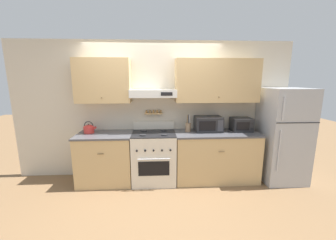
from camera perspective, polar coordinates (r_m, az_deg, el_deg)
ground_plane at (r=3.74m, az=-3.85°, el=-18.60°), size 16.00×16.00×0.00m
wall_back at (r=3.87m, az=-2.10°, el=5.66°), size 5.20×0.46×2.55m
counter_left at (r=3.95m, az=-16.85°, el=-10.06°), size 0.97×0.65×0.91m
counter_right at (r=3.99m, az=13.07°, el=-9.64°), size 1.52×0.65×0.91m
stove_range at (r=3.83m, az=-3.89°, el=-10.16°), size 0.77×0.67×1.07m
refrigerator at (r=4.32m, az=29.19°, el=-3.67°), size 0.74×0.75×1.71m
tea_kettle at (r=3.95m, az=-21.06°, el=-2.23°), size 0.23×0.18×0.21m
microwave at (r=3.88m, az=11.07°, el=-1.05°), size 0.49×0.36×0.27m
utensil_crock at (r=3.80m, az=5.61°, el=-1.91°), size 0.10×0.10×0.31m
toaster_oven at (r=4.06m, az=19.62°, el=-1.15°), size 0.36×0.32×0.25m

